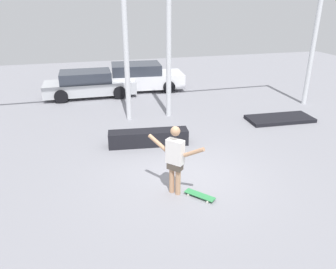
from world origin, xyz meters
name	(u,v)px	position (x,y,z in m)	size (l,w,h in m)	color
ground_plane	(185,175)	(0.00, 0.00, 0.00)	(36.00, 36.00, 0.00)	gray
skateboarder	(175,157)	(-0.51, -0.77, 1.00)	(1.12, 1.19, 1.79)	tan
skateboard	(200,195)	(0.03, -1.12, 0.06)	(0.67, 0.73, 0.08)	#338C4C
grind_box	(148,138)	(-0.57, 2.22, 0.25)	(2.59, 0.54, 0.51)	black
manual_pad	(280,119)	(4.92, 3.16, 0.07)	(2.57, 1.11, 0.14)	black
canopy_support_left	(29,22)	(-4.02, 4.84, 3.75)	(6.60, 0.20, 6.01)	silver
canopy_support_right	(248,18)	(4.02, 4.84, 3.75)	(6.60, 0.20, 6.01)	silver
parked_car_silver	(89,84)	(-2.21, 8.58, 0.60)	(4.34, 1.89, 1.24)	#B7BABF
parked_car_white	(139,77)	(0.35, 9.15, 0.66)	(4.58, 2.25, 1.37)	white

